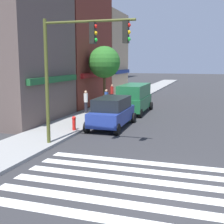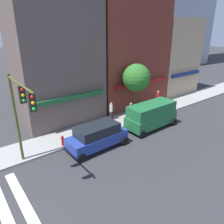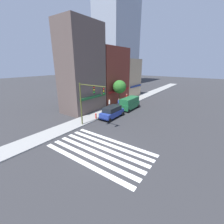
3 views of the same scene
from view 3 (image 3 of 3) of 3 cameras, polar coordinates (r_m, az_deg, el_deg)
The scene contains 13 objects.
ground_plane at distance 16.22m, azimuth -4.67°, elevation -14.30°, with size 200.00×200.00×0.00m, color #2D2D30.
sidewalk_left at distance 21.27m, azimuth -20.49°, elevation -7.01°, with size 120.00×3.00×0.15m.
crosswalk_stripes at distance 16.22m, azimuth -4.67°, elevation -14.29°, with size 5.46×10.80×0.01m.
storefront_row at distance 33.41m, azimuth -2.50°, elevation 14.17°, with size 23.66×5.30×15.43m.
tower_distant at distance 68.37m, azimuth 2.20°, elevation 33.15°, with size 18.34×10.92×53.13m.
traffic_signal at distance 20.09m, azimuth -8.73°, elevation 5.78°, with size 0.32×4.53×6.19m.
suv_blue at distance 24.77m, azimuth 0.00°, elevation 0.07°, with size 4.75×2.12×1.94m.
van_green at distance 29.57m, azimuth 6.72°, elevation 3.43°, with size 5.04×2.22×2.34m.
pedestrian_white_shirt at distance 29.81m, azimuth -0.99°, elevation 3.25°, with size 0.32×0.32×1.77m.
pedestrian_red_jacket at distance 35.32m, azimuth 5.58°, elevation 5.50°, with size 0.32×0.32×1.77m.
pedestrian_blue_shirt at distance 30.32m, azimuth 2.54°, elevation 3.49°, with size 0.32×0.32×1.77m.
fire_hydrant at distance 24.36m, azimuth -6.14°, elevation -1.39°, with size 0.24×0.24×0.84m.
street_tree at distance 30.93m, azimuth 2.88°, elevation 9.52°, with size 2.70×2.70×5.34m.
Camera 3 is at (-10.40, -8.96, 8.64)m, focal length 24.00 mm.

